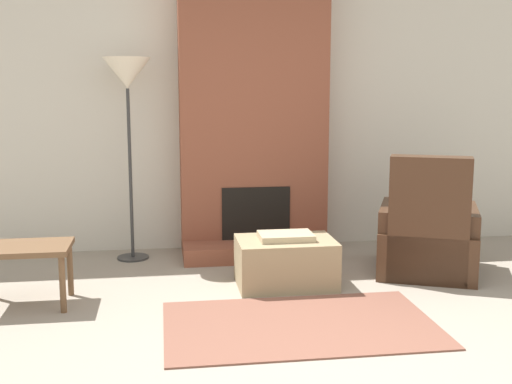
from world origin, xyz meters
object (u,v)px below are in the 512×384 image
at_px(floor_lamp_left, 127,81).
at_px(ottoman, 286,261).
at_px(side_table, 25,254).
at_px(armchair, 427,240).

bearing_deg(floor_lamp_left, ottoman, -38.87).
bearing_deg(floor_lamp_left, side_table, -120.55).
bearing_deg(armchair, floor_lamp_left, 3.94).
height_order(side_table, floor_lamp_left, floor_lamp_left).
bearing_deg(armchair, side_table, 28.99).
height_order(ottoman, armchair, armchair).
relative_size(armchair, side_table, 1.72).
height_order(ottoman, floor_lamp_left, floor_lamp_left).
xyz_separation_m(ottoman, side_table, (-1.94, -0.19, 0.18)).
distance_m(ottoman, floor_lamp_left, 2.13).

